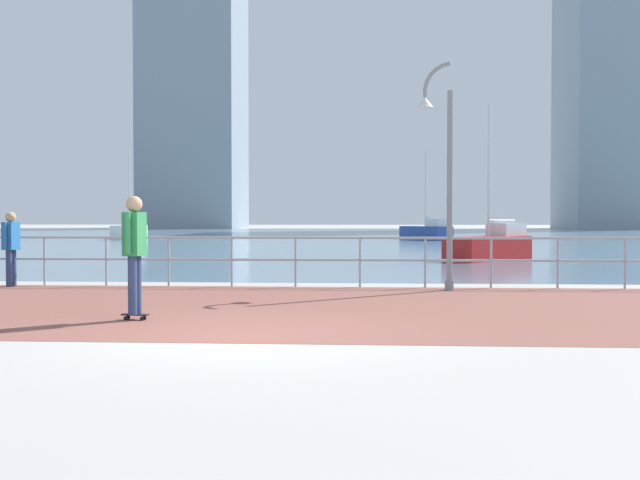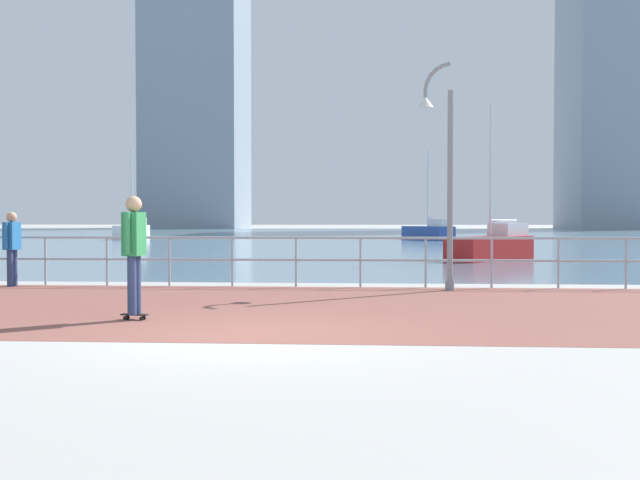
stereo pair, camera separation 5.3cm
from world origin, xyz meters
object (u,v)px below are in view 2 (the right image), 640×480
at_px(lamppost, 442,165).
at_px(skateboarder, 134,245).
at_px(bystander, 12,243).
at_px(sailboat_white, 429,231).
at_px(sailboat_gray, 132,230).
at_px(sailboat_navy, 492,245).

relative_size(lamppost, skateboarder, 2.59).
relative_size(bystander, sailboat_white, 0.27).
xyz_separation_m(lamppost, sailboat_gray, (-18.08, 36.22, -2.00)).
height_order(lamppost, sailboat_gray, sailboat_gray).
height_order(lamppost, skateboarder, lamppost).
height_order(sailboat_gray, sailboat_white, sailboat_gray).
xyz_separation_m(skateboarder, sailboat_navy, (7.72, 16.45, -0.58)).
bearing_deg(sailboat_gray, sailboat_white, -1.88).
height_order(skateboarder, sailboat_navy, sailboat_navy).
bearing_deg(sailboat_gray, lamppost, -63.47).
xyz_separation_m(skateboarder, sailboat_gray, (-13.16, 41.23, -0.50)).
bearing_deg(skateboarder, sailboat_navy, 64.85).
relative_size(sailboat_gray, sailboat_navy, 1.15).
distance_m(bystander, sailboat_navy, 16.52).
relative_size(lamppost, sailboat_navy, 0.86).
bearing_deg(sailboat_gray, sailboat_navy, -49.88).
bearing_deg(sailboat_white, bystander, -108.21).
bearing_deg(sailboat_gray, bystander, -76.28).
xyz_separation_m(sailboat_white, sailboat_navy, (0.45, -24.11, -0.05)).
distance_m(lamppost, bystander, 9.43).
distance_m(bystander, sailboat_white, 37.23).
bearing_deg(bystander, sailboat_gray, 103.72).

